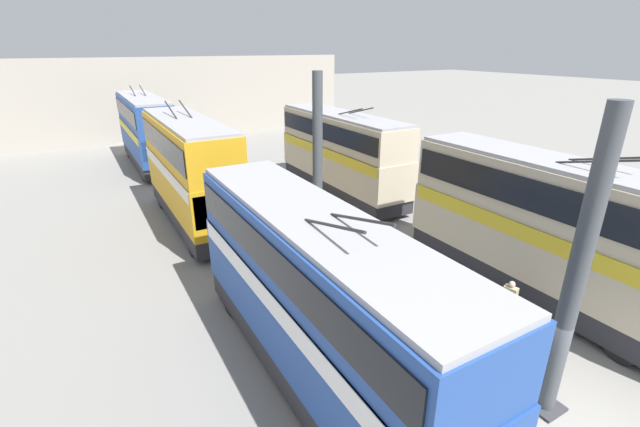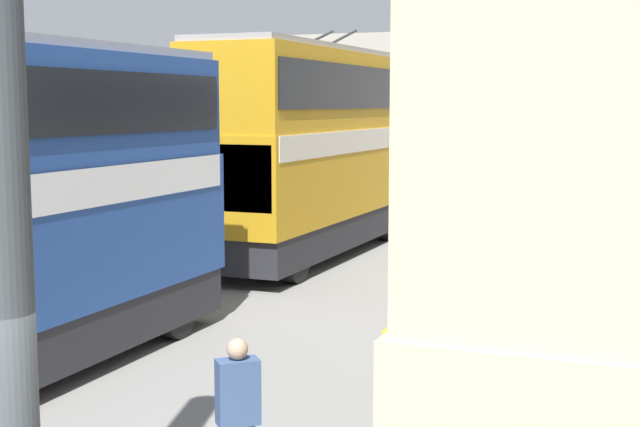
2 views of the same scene
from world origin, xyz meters
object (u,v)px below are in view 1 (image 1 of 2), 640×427
object	(u,v)px
bus_left_far	(341,150)
oil_drum	(360,232)
bus_right_mid	(190,166)
bus_right_far	(146,127)
person_by_left_row	(509,302)
bus_left_near	(545,222)
person_aisle_midway	(470,317)
bus_right_near	(315,290)

from	to	relation	value
bus_left_far	oil_drum	xyz separation A→B (m)	(-6.24, 2.89, -2.35)
bus_right_mid	bus_right_far	size ratio (longest dim) A/B	0.93
bus_right_far	person_by_left_row	world-z (taller)	bus_right_far
bus_right_far	person_by_left_row	distance (m)	27.70
bus_left_near	bus_right_far	distance (m)	27.56
bus_left_far	bus_right_mid	xyz separation A→B (m)	(-0.34, 9.03, 0.26)
bus_left_near	person_by_left_row	xyz separation A→B (m)	(-0.77, 2.41, -2.05)
bus_left_far	oil_drum	world-z (taller)	bus_left_far
person_by_left_row	oil_drum	xyz separation A→B (m)	(7.75, 0.48, -0.39)
bus_left_far	oil_drum	size ratio (longest dim) A/B	11.99
bus_left_far	person_aisle_midway	bearing A→B (deg)	163.31
bus_right_near	bus_right_far	distance (m)	25.74
bus_right_near	person_by_left_row	xyz separation A→B (m)	(-1.08, -6.63, -1.91)
bus_right_near	person_aisle_midway	xyz separation A→B (m)	(-1.04, -4.85, -1.89)
bus_left_near	bus_right_mid	size ratio (longest dim) A/B	1.07
oil_drum	bus_left_far	bearing A→B (deg)	-24.85
bus_left_near	bus_left_far	xyz separation A→B (m)	(13.21, 0.00, -0.09)
bus_left_far	person_aisle_midway	size ratio (longest dim) A/B	6.56
bus_left_near	bus_right_mid	xyz separation A→B (m)	(12.87, 9.03, 0.17)
bus_right_mid	oil_drum	world-z (taller)	bus_right_mid
person_aisle_midway	oil_drum	size ratio (longest dim) A/B	1.83
bus_left_near	person_aisle_midway	xyz separation A→B (m)	(-0.74, 4.18, -2.03)
bus_left_near	bus_left_far	distance (m)	13.21
bus_left_near	bus_right_far	bearing A→B (deg)	19.13
bus_left_far	bus_right_near	distance (m)	15.75
bus_left_near	bus_right_far	world-z (taller)	bus_right_far
bus_right_near	person_by_left_row	world-z (taller)	bus_right_near
bus_right_far	person_aisle_midway	bearing A→B (deg)	-169.73
bus_left_near	person_aisle_midway	bearing A→B (deg)	100.02
bus_right_far	bus_right_near	bearing A→B (deg)	-180.00
bus_right_near	bus_right_mid	size ratio (longest dim) A/B	1.11
bus_right_far	person_aisle_midway	xyz separation A→B (m)	(-26.78, -4.85, -2.08)
person_by_left_row	person_aisle_midway	distance (m)	1.77
bus_left_near	person_by_left_row	world-z (taller)	bus_left_near
person_by_left_row	bus_right_near	bearing A→B (deg)	-24.66
bus_right_mid	bus_right_far	distance (m)	13.17
person_by_left_row	bus_right_far	bearing A→B (deg)	-91.54
bus_left_near	person_by_left_row	bearing A→B (deg)	107.78
bus_left_far	person_by_left_row	world-z (taller)	bus_left_far
bus_right_near	person_by_left_row	size ratio (longest dim) A/B	6.80
oil_drum	person_by_left_row	bearing A→B (deg)	-176.46
bus_left_near	oil_drum	distance (m)	7.93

